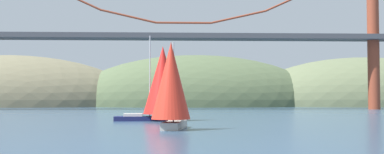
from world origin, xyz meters
TOP-DOWN VIEW (x-y plane):
  - headland_right at (60.00, 135.00)m, footprint 80.50×44.00m
  - headland_left at (-55.00, 135.00)m, footprint 84.80×44.00m
  - headland_center at (5.00, 135.00)m, footprint 83.41×44.00m
  - suspension_bridge at (0.00, 95.00)m, footprint 128.65×6.00m
  - sailboat_scarlet_sail at (-2.65, 25.34)m, footprint 4.18×7.14m
  - sailboat_red_spinnaker at (-3.94, 42.20)m, footprint 8.71×5.10m

SIDE VIEW (x-z plane):
  - headland_right at x=60.00m, z-range -15.95..15.95m
  - headland_left at x=-55.00m, z-range -16.29..16.29m
  - headland_center at x=5.00m, z-range -16.49..16.49m
  - sailboat_scarlet_sail at x=-2.65m, z-range 0.12..8.39m
  - sailboat_red_spinnaker at x=-3.94m, z-range -0.46..10.42m
  - suspension_bridge at x=0.00m, z-range -1.14..37.92m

